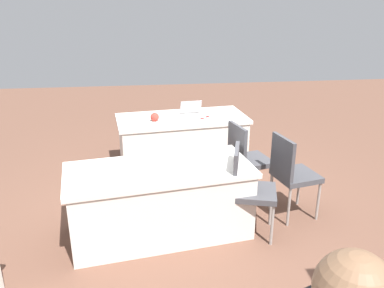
# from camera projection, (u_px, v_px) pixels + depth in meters

# --- Properties ---
(ground_plane) EXTENTS (14.40, 14.40, 0.00)m
(ground_plane) POSITION_uv_depth(u_px,v_px,m) (190.00, 217.00, 4.58)
(ground_plane) COLOR brown
(table_foreground) EXTENTS (1.94, 1.06, 0.75)m
(table_foreground) POSITION_uv_depth(u_px,v_px,m) (182.00, 141.00, 5.83)
(table_foreground) COLOR silver
(table_foreground) RESTS_ON ground
(table_mid_right) EXTENTS (2.00, 1.12, 0.75)m
(table_mid_right) POSITION_uv_depth(u_px,v_px,m) (160.00, 201.00, 4.16)
(table_mid_right) COLOR silver
(table_mid_right) RESTS_ON ground
(chair_near_front) EXTENTS (0.53, 0.53, 0.98)m
(chair_near_front) POSITION_uv_depth(u_px,v_px,m) (291.00, 171.00, 4.41)
(chair_near_front) COLOR #9E9993
(chair_near_front) RESTS_ON ground
(chair_tucked_left) EXTENTS (0.53, 0.53, 0.98)m
(chair_tucked_left) POSITION_uv_depth(u_px,v_px,m) (246.00, 156.00, 4.80)
(chair_tucked_left) COLOR #9E9993
(chair_tucked_left) RESTS_ON ground
(chair_tucked_right) EXTENTS (0.54, 0.54, 0.96)m
(chair_tucked_right) POSITION_uv_depth(u_px,v_px,m) (248.00, 186.00, 4.09)
(chair_tucked_right) COLOR #9E9993
(chair_tucked_right) RESTS_ON ground
(laptop_silver) EXTENTS (0.35, 0.33, 0.21)m
(laptop_silver) POSITION_uv_depth(u_px,v_px,m) (193.00, 113.00, 5.73)
(laptop_silver) COLOR silver
(laptop_silver) RESTS_ON table_foreground
(yarn_ball) EXTENTS (0.12, 0.12, 0.12)m
(yarn_ball) POSITION_uv_depth(u_px,v_px,m) (155.00, 117.00, 5.50)
(yarn_ball) COLOR #B2382D
(yarn_ball) RESTS_ON table_foreground
(scissors_red) EXTENTS (0.16, 0.15, 0.01)m
(scissors_red) POSITION_uv_depth(u_px,v_px,m) (205.00, 117.00, 5.67)
(scissors_red) COLOR red
(scissors_red) RESTS_ON table_foreground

